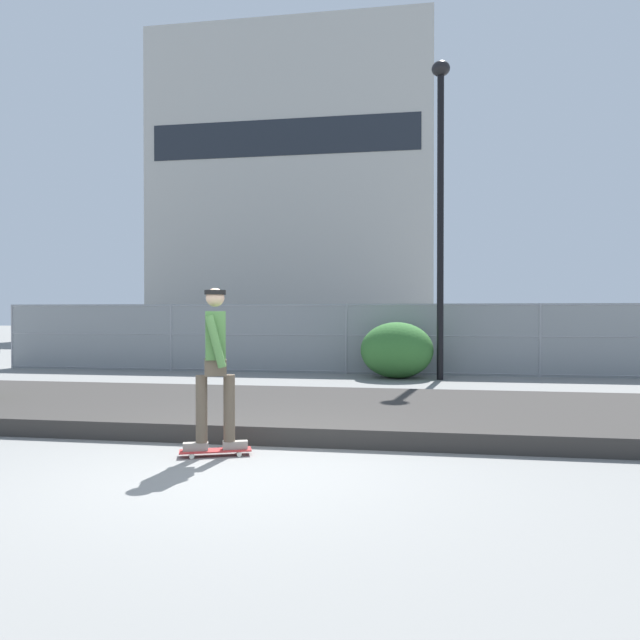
{
  "coord_description": "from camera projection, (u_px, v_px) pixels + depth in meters",
  "views": [
    {
      "loc": [
        1.87,
        -5.89,
        1.62
      ],
      "look_at": [
        0.21,
        4.18,
        1.49
      ],
      "focal_mm": 33.52,
      "sensor_mm": 36.0,
      "label": 1
    }
  ],
  "objects": [
    {
      "name": "skateboard",
      "position": [
        216.0,
        451.0,
        6.74
      ],
      "size": [
        0.82,
        0.46,
        0.07
      ],
      "color": "#B22D2D",
      "rests_on": "ground_plane"
    },
    {
      "name": "skater",
      "position": [
        215.0,
        357.0,
        6.72
      ],
      "size": [
        0.71,
        0.62,
        1.83
      ],
      "color": "gray",
      "rests_on": "skateboard"
    },
    {
      "name": "gravel_berm",
      "position": [
        295.0,
        410.0,
        9.17
      ],
      "size": [
        16.16,
        3.96,
        0.23
      ],
      "primitive_type": "cube",
      "color": "#33302D",
      "rests_on": "ground_plane"
    },
    {
      "name": "chain_fence",
      "position": [
        346.0,
        338.0,
        15.75
      ],
      "size": [
        19.63,
        0.06,
        1.85
      ],
      "color": "gray",
      "rests_on": "ground_plane"
    },
    {
      "name": "ground_plane",
      "position": [
        234.0,
        470.0,
        6.13
      ],
      "size": [
        120.0,
        120.0,
        0.0
      ],
      "primitive_type": "plane",
      "color": "slate"
    },
    {
      "name": "shrub_left",
      "position": [
        397.0,
        350.0,
        14.69
      ],
      "size": [
        1.79,
        1.46,
        1.38
      ],
      "color": "#336B2D",
      "rests_on": "ground_plane"
    },
    {
      "name": "street_lamp",
      "position": [
        440.0,
        185.0,
        14.32
      ],
      "size": [
        0.44,
        0.44,
        7.64
      ],
      "color": "black",
      "rests_on": "ground_plane"
    },
    {
      "name": "parked_car_far",
      "position": [
        573.0,
        339.0,
        17.86
      ],
      "size": [
        4.49,
        2.13,
        1.66
      ],
      "color": "#566B4C",
      "rests_on": "ground_plane"
    },
    {
      "name": "parked_car_mid",
      "position": [
        361.0,
        337.0,
        19.16
      ],
      "size": [
        4.46,
        2.07,
        1.66
      ],
      "color": "black",
      "rests_on": "ground_plane"
    },
    {
      "name": "parked_car_near",
      "position": [
        182.0,
        336.0,
        20.13
      ],
      "size": [
        4.41,
        1.96,
        1.66
      ],
      "color": "#B7BABF",
      "rests_on": "ground_plane"
    },
    {
      "name": "library_building",
      "position": [
        300.0,
        193.0,
        46.78
      ],
      "size": [
        20.35,
        11.96,
        21.98
      ],
      "color": "#B2AFA8",
      "rests_on": "ground_plane"
    }
  ]
}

